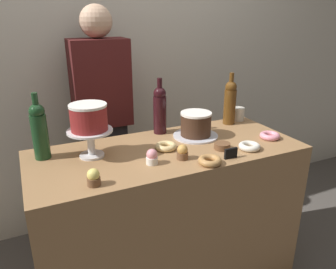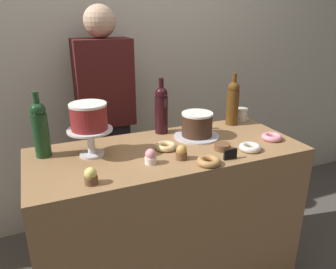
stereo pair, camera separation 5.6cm
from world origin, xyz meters
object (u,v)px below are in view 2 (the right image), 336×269
cookie_stack (222,147)px  coffee_cup_ceramic (242,115)px  wine_bottle_dark_red (161,109)px  cupcake_strawberry (151,157)px  donut_pink (272,137)px  donut_glazed (166,146)px  barista_figure (107,124)px  cupcake_caramel (182,152)px  wine_bottle_green (40,129)px  donut_maple (209,161)px  price_sign_chalkboard (230,154)px  chocolate_round_cake (197,124)px  white_layer_cake (89,116)px  wine_bottle_amber (233,102)px  cupcake_lemon (91,176)px  donut_sugar (250,147)px  cake_stand_pedestal (91,137)px

cookie_stack → coffee_cup_ceramic: size_ratio=0.99×
wine_bottle_dark_red → cupcake_strawberry: 0.44m
donut_pink → donut_glazed: same height
barista_figure → cupcake_caramel: bearing=-76.5°
wine_bottle_green → donut_maple: 0.82m
donut_pink → price_sign_chalkboard: 0.38m
chocolate_round_cake → donut_glazed: chocolate_round_cake is taller
cookie_stack → coffee_cup_ceramic: 0.52m
wine_bottle_dark_red → coffee_cup_ceramic: (0.57, 0.00, -0.10)m
white_layer_cake → wine_bottle_amber: (0.91, 0.14, -0.06)m
wine_bottle_green → wine_bottle_amber: bearing=2.8°
price_sign_chalkboard → barista_figure: bearing=114.8°
wine_bottle_dark_red → coffee_cup_ceramic: wine_bottle_dark_red is taller
wine_bottle_amber → donut_glazed: 0.59m
wine_bottle_dark_red → cupcake_lemon: bearing=-137.4°
cookie_stack → wine_bottle_green: bearing=162.0°
white_layer_cake → cookie_stack: 0.69m
donut_glazed → white_layer_cake: bearing=169.0°
donut_glazed → barista_figure: 0.67m
white_layer_cake → barista_figure: barista_figure is taller
donut_sugar → barista_figure: barista_figure is taller
barista_figure → donut_maple: bearing=-72.5°
wine_bottle_green → cupcake_lemon: 0.42m
white_layer_cake → wine_bottle_green: wine_bottle_green is taller
white_layer_cake → donut_sugar: 0.83m
wine_bottle_green → cupcake_caramel: (0.61, -0.30, -0.11)m
cookie_stack → wine_bottle_amber: bearing=50.6°
cake_stand_pedestal → wine_bottle_dark_red: size_ratio=0.67×
coffee_cup_ceramic → donut_maple: bearing=-136.9°
chocolate_round_cake → donut_sugar: bearing=-60.1°
donut_maple → wine_bottle_amber: bearing=47.1°
cupcake_strawberry → cookie_stack: 0.40m
cake_stand_pedestal → donut_sugar: 0.81m
cupcake_caramel → price_sign_chalkboard: size_ratio=1.06×
cupcake_lemon → price_sign_chalkboard: bearing=-1.5°
wine_bottle_amber → donut_sugar: wine_bottle_amber is taller
chocolate_round_cake → wine_bottle_amber: (0.31, 0.12, 0.07)m
wine_bottle_dark_red → donut_pink: 0.64m
wine_bottle_dark_red → cupcake_lemon: size_ratio=4.38×
chocolate_round_cake → barista_figure: 0.69m
coffee_cup_ceramic → barista_figure: 0.90m
cupcake_lemon → coffee_cup_ceramic: size_ratio=0.87×
cookie_stack → barista_figure: size_ratio=0.05×
barista_figure → cake_stand_pedestal: bearing=-109.5°
chocolate_round_cake → donut_maple: 0.37m
cupcake_lemon → cookie_stack: bearing=7.9°
white_layer_cake → chocolate_round_cake: (0.60, 0.02, -0.13)m
cake_stand_pedestal → white_layer_cake: size_ratio=1.23×
cake_stand_pedestal → cupcake_caramel: bearing=-29.0°
donut_pink → cupcake_lemon: bearing=-173.8°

